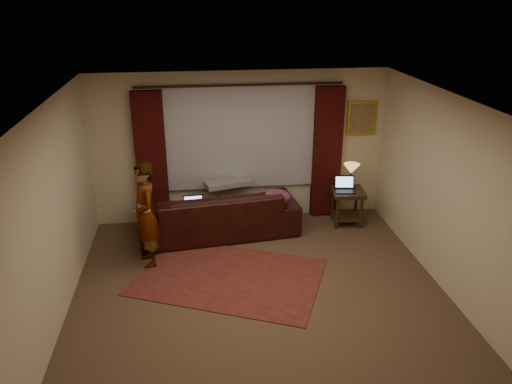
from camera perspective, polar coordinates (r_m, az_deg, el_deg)
floor at (r=6.87m, az=0.49°, el=-11.65°), size 5.00×5.00×0.01m
ceiling at (r=5.83m, az=0.58°, el=10.10°), size 5.00×5.00×0.02m
wall_back at (r=8.56m, az=-1.81°, el=5.11°), size 5.00×0.02×2.60m
wall_front at (r=4.11m, az=5.58°, el=-15.84°), size 5.00×0.02×2.60m
wall_left at (r=6.41m, az=-22.21°, el=-2.72°), size 0.02×5.00×2.60m
wall_right at (r=7.01m, az=21.22°, el=-0.46°), size 0.02×5.00×2.60m
sheer_curtain at (r=8.45m, az=-1.78°, el=6.29°), size 2.50×0.05×1.80m
drape_left at (r=8.48m, az=-11.87°, el=3.62°), size 0.50×0.14×2.30m
drape_right at (r=8.76m, az=8.11°, el=4.48°), size 0.50×0.14×2.30m
curtain_rod at (r=8.20m, az=-1.82°, el=12.11°), size 0.04×0.04×3.40m
picture_frame at (r=8.86m, az=11.96°, el=8.26°), size 0.50×0.04×0.60m
sofa at (r=8.24m, az=-4.40°, el=-1.41°), size 2.73×1.43×1.05m
throw_blanket at (r=8.35m, az=-3.29°, el=2.82°), size 0.82×0.50×0.09m
clothing_pile at (r=8.19m, az=2.07°, el=-0.60°), size 0.62×0.51×0.23m
laptop_sofa at (r=7.95m, az=-7.11°, el=-1.52°), size 0.34×0.37×0.23m
area_rug at (r=7.24m, az=-3.12°, el=-9.63°), size 3.03×2.58×0.01m
end_table at (r=8.79m, az=10.34°, el=-1.68°), size 0.59×0.59×0.62m
tiffany_lamp at (r=8.68m, az=10.79°, el=1.78°), size 0.36×0.36×0.44m
laptop_table at (r=8.56m, az=10.17°, el=0.82°), size 0.38×0.41×0.24m
person at (r=7.37m, az=-12.53°, el=-2.61°), size 0.59×0.59×1.59m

